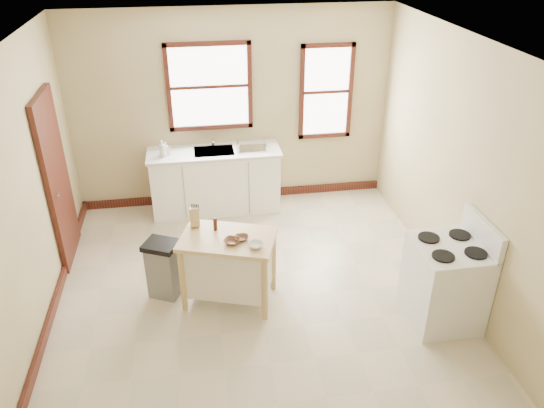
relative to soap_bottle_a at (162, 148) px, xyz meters
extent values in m
plane|color=#B7AD91|center=(1.00, -2.12, -1.04)|extent=(5.00, 5.00, 0.00)
plane|color=white|center=(1.00, -2.12, 1.76)|extent=(5.00, 5.00, 0.00)
cube|color=tan|center=(1.00, 0.38, 0.36)|extent=(4.50, 0.04, 2.80)
cube|color=tan|center=(-1.25, -2.12, 0.36)|extent=(0.04, 5.00, 2.80)
cube|color=tan|center=(3.25, -2.12, 0.36)|extent=(0.04, 5.00, 2.80)
cube|color=black|center=(-1.21, -0.82, 0.01)|extent=(0.06, 0.90, 2.10)
cube|color=black|center=(1.00, 0.35, -0.98)|extent=(4.50, 0.04, 0.12)
cube|color=black|center=(-1.22, -2.12, -0.98)|extent=(0.04, 5.00, 0.12)
cylinder|color=silver|center=(0.70, 0.26, -0.01)|extent=(0.03, 0.03, 0.22)
imported|color=#B2B2B2|center=(0.00, 0.00, 0.00)|extent=(0.09, 0.09, 0.23)
imported|color=#B2B2B2|center=(0.04, 0.05, -0.03)|extent=(0.10, 0.11, 0.18)
cylinder|color=#3D1B10|center=(0.59, -1.86, -0.15)|extent=(0.05, 0.05, 0.15)
imported|color=brown|center=(0.74, -2.15, -0.20)|extent=(0.23, 0.23, 0.04)
imported|color=brown|center=(0.85, -2.10, -0.20)|extent=(0.15, 0.15, 0.04)
imported|color=white|center=(0.98, -2.27, -0.20)|extent=(0.21, 0.21, 0.05)
camera|label=1|loc=(0.42, -6.81, 2.80)|focal=35.00mm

